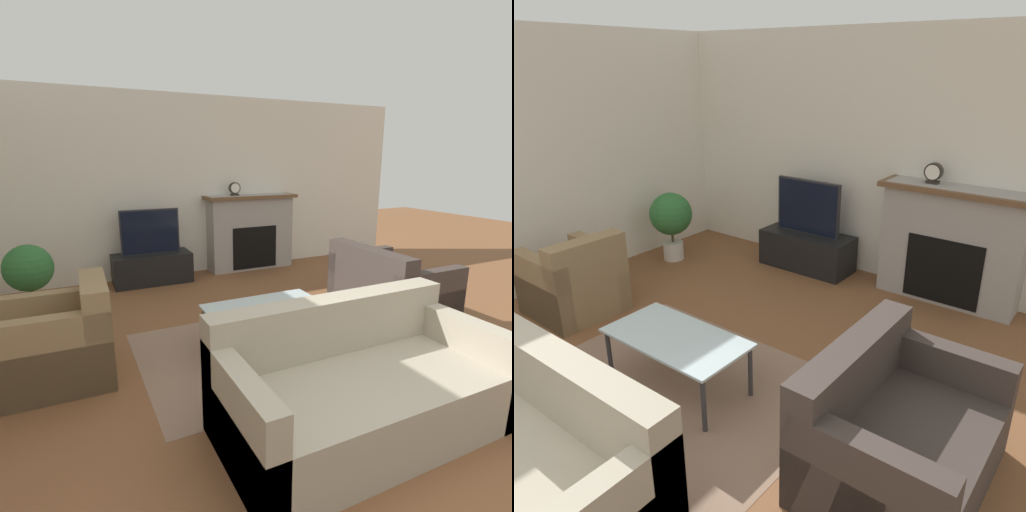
% 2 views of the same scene
% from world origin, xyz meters
% --- Properties ---
extents(ground_plane, '(20.00, 20.00, 0.00)m').
position_xyz_m(ground_plane, '(0.00, 0.00, 0.00)').
color(ground_plane, brown).
extents(wall_back, '(7.96, 0.06, 2.70)m').
position_xyz_m(wall_back, '(0.00, 4.93, 1.35)').
color(wall_back, silver).
rests_on(wall_back, ground_plane).
extents(area_rug, '(2.30, 1.77, 0.00)m').
position_xyz_m(area_rug, '(0.03, 1.98, 0.00)').
color(area_rug, '#896B56').
rests_on(area_rug, ground_plane).
extents(fireplace, '(1.50, 0.42, 1.20)m').
position_xyz_m(fireplace, '(1.13, 4.71, 0.63)').
color(fireplace, '#9E9993').
rests_on(fireplace, ground_plane).
extents(tv_stand, '(1.10, 0.48, 0.43)m').
position_xyz_m(tv_stand, '(-0.50, 4.58, 0.22)').
color(tv_stand, black).
rests_on(tv_stand, ground_plane).
extents(tv, '(0.82, 0.06, 0.64)m').
position_xyz_m(tv, '(-0.50, 4.57, 0.76)').
color(tv, '#232328').
rests_on(tv, tv_stand).
extents(couch_sectional, '(1.89, 0.93, 0.82)m').
position_xyz_m(couch_sectional, '(0.08, 0.72, 0.29)').
color(couch_sectional, '#9E937F').
rests_on(couch_sectional, ground_plane).
extents(couch_loveseat, '(0.91, 1.23, 0.82)m').
position_xyz_m(couch_loveseat, '(1.71, 2.16, 0.29)').
color(couch_loveseat, '#3D332D').
rests_on(couch_loveseat, ground_plane).
extents(armchair_by_window, '(0.84, 0.78, 0.82)m').
position_xyz_m(armchair_by_window, '(-1.69, 2.23, 0.30)').
color(armchair_by_window, '#8C704C').
rests_on(armchair_by_window, ground_plane).
extents(coffee_table, '(1.10, 0.57, 0.44)m').
position_xyz_m(coffee_table, '(0.03, 1.99, 0.40)').
color(coffee_table, '#333338').
rests_on(coffee_table, ground_plane).
extents(potted_plant, '(0.52, 0.52, 0.85)m').
position_xyz_m(potted_plant, '(-1.99, 3.79, 0.55)').
color(potted_plant, beige).
rests_on(potted_plant, ground_plane).
extents(mantel_clock, '(0.18, 0.07, 0.21)m').
position_xyz_m(mantel_clock, '(0.86, 4.72, 1.31)').
color(mantel_clock, '#28231E').
rests_on(mantel_clock, fireplace).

